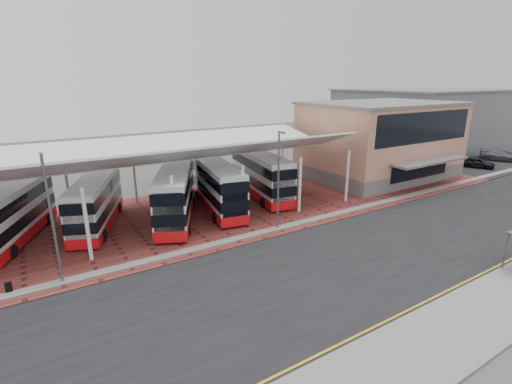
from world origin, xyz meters
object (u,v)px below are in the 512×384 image
at_px(bus_4, 217,187).
at_px(carpark_car_a, 477,162).
at_px(bus_1, 13,214).
at_px(terminal, 380,140).
at_px(bus_2, 96,203).
at_px(bus_5, 261,175).
at_px(bus_3, 176,195).
at_px(carpark_car_b, 499,156).

distance_m(bus_4, carpark_car_a, 38.51).
distance_m(bus_1, bus_4, 16.31).
height_order(terminal, bus_2, terminal).
bearing_deg(bus_5, bus_4, -157.99).
bearing_deg(carpark_car_a, bus_5, 148.30).
height_order(bus_3, carpark_car_a, bus_3).
bearing_deg(bus_2, carpark_car_a, 16.35).
xyz_separation_m(bus_3, bus_4, (4.26, 0.58, -0.04)).
xyz_separation_m(bus_2, carpark_car_a, (48.72, -5.10, -1.29)).
bearing_deg(bus_4, terminal, 11.94).
bearing_deg(bus_1, bus_3, 12.42).
height_order(bus_2, bus_3, bus_3).
relative_size(bus_2, carpark_car_b, 1.92).
relative_size(terminal, bus_2, 1.83).
bearing_deg(bus_3, terminal, 28.29).
bearing_deg(bus_1, carpark_car_a, 17.69).
bearing_deg(bus_1, bus_2, 19.40).
relative_size(terminal, bus_1, 1.80).
distance_m(terminal, bus_3, 27.43).
height_order(bus_5, carpark_car_b, bus_5).
relative_size(bus_2, bus_4, 0.92).
distance_m(bus_3, bus_5, 10.09).
bearing_deg(terminal, carpark_car_b, -8.97).
distance_m(bus_1, bus_5, 21.90).
height_order(bus_2, bus_5, bus_5).
distance_m(terminal, carpark_car_a, 16.35).
xyz_separation_m(terminal, bus_4, (-23.04, -0.66, -2.40)).
bearing_deg(bus_2, bus_3, 5.01).
relative_size(bus_1, carpark_car_a, 2.39).
bearing_deg(carpark_car_b, bus_3, 153.66).
distance_m(terminal, bus_1, 39.35).
distance_m(bus_4, bus_5, 5.80).
bearing_deg(carpark_car_a, bus_2, 150.97).
relative_size(bus_4, bus_5, 0.97).
bearing_deg(bus_1, bus_4, 17.29).
bearing_deg(terminal, bus_5, 178.21).
distance_m(bus_4, carpark_car_b, 45.97).
bearing_deg(carpark_car_a, bus_4, 151.34).
relative_size(terminal, carpark_car_a, 4.29).
relative_size(bus_1, bus_5, 0.91).
relative_size(bus_5, carpark_car_b, 2.16).
bearing_deg(carpark_car_b, bus_2, 152.00).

